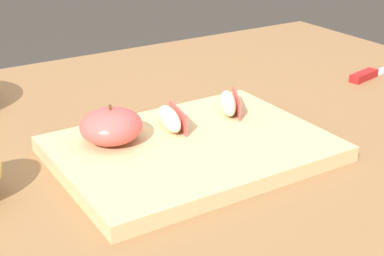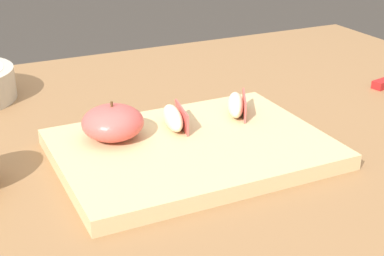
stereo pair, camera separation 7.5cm
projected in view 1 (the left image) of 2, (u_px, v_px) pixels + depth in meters
The scene contains 6 objects.
dining_table at pixel (157, 211), 0.81m from camera, with size 1.40×0.97×0.76m.
cutting_board at pixel (192, 149), 0.76m from camera, with size 0.35×0.26×0.02m.
apple_half_skin_up at pixel (111, 126), 0.75m from camera, with size 0.08×0.08×0.05m.
apple_wedge_near_knife at pixel (229, 103), 0.84m from camera, with size 0.05×0.07×0.03m.
apple_wedge_front at pixel (170, 119), 0.79m from camera, with size 0.04×0.07×0.03m.
paring_knife at pixel (368, 75), 1.06m from camera, with size 0.16×0.05×0.01m.
Camera 1 is at (-0.32, -0.62, 1.11)m, focal length 53.07 mm.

